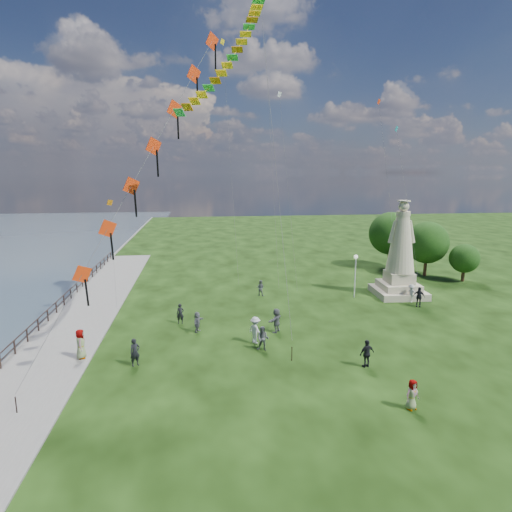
{
  "coord_description": "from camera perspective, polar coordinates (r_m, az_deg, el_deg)",
  "views": [
    {
      "loc": [
        -4.84,
        -20.53,
        11.12
      ],
      "look_at": [
        -1.0,
        8.0,
        5.5
      ],
      "focal_mm": 30.0,
      "sensor_mm": 36.0,
      "label": 1
    }
  ],
  "objects": [
    {
      "name": "statue",
      "position": [
        40.96,
        18.67,
        -0.56
      ],
      "size": [
        4.52,
        4.52,
        8.72
      ],
      "rotation": [
        0.0,
        0.0,
        -0.06
      ],
      "color": "#BFB690",
      "rests_on": "ground"
    },
    {
      "name": "person_3",
      "position": [
        26.18,
        14.56,
        -12.47
      ],
      "size": [
        1.08,
        0.76,
        1.66
      ],
      "primitive_type": "imported",
      "rotation": [
        0.0,
        0.0,
        3.43
      ],
      "color": "black",
      "rests_on": "ground"
    },
    {
      "name": "person_1",
      "position": [
        27.59,
        0.92,
        -10.94
      ],
      "size": [
        0.89,
        0.73,
        1.58
      ],
      "primitive_type": "imported",
      "rotation": [
        0.0,
        0.0,
        -0.39
      ],
      "color": "#595960",
      "rests_on": "ground"
    },
    {
      "name": "person_6",
      "position": [
        32.72,
        -10.06,
        -7.59
      ],
      "size": [
        0.57,
        0.39,
        1.52
      ],
      "primitive_type": "imported",
      "rotation": [
        0.0,
        0.0,
        -0.04
      ],
      "color": "black",
      "rests_on": "ground"
    },
    {
      "name": "person_7",
      "position": [
        39.32,
        0.58,
        -4.28
      ],
      "size": [
        0.83,
        0.69,
        1.46
      ],
      "primitive_type": "imported",
      "rotation": [
        0.0,
        0.0,
        2.71
      ],
      "color": "#595960",
      "rests_on": "ground"
    },
    {
      "name": "person_2",
      "position": [
        28.67,
        -0.08,
        -9.84
      ],
      "size": [
        1.16,
        1.29,
        1.8
      ],
      "primitive_type": "imported",
      "rotation": [
        0.0,
        0.0,
        2.19
      ],
      "color": "silver",
      "rests_on": "ground"
    },
    {
      "name": "person_9",
      "position": [
        38.65,
        20.88,
        -5.12
      ],
      "size": [
        1.11,
        0.93,
        1.69
      ],
      "primitive_type": "imported",
      "rotation": [
        0.0,
        0.0,
        -0.51
      ],
      "color": "black",
      "rests_on": "ground"
    },
    {
      "name": "person_8",
      "position": [
        39.76,
        19.97,
        -4.68
      ],
      "size": [
        1.1,
        1.11,
        1.59
      ],
      "primitive_type": "imported",
      "rotation": [
        0.0,
        0.0,
        -0.8
      ],
      "color": "silver",
      "rests_on": "ground"
    },
    {
      "name": "tree_row",
      "position": [
        51.29,
        19.99,
        2.12
      ],
      "size": [
        8.73,
        11.44,
        6.59
      ],
      "color": "#382314",
      "rests_on": "ground"
    },
    {
      "name": "person_10",
      "position": [
        28.3,
        -22.33,
        -10.97
      ],
      "size": [
        0.65,
        0.95,
        1.82
      ],
      "primitive_type": "imported",
      "rotation": [
        0.0,
        0.0,
        1.7
      ],
      "color": "#595960",
      "rests_on": "ground"
    },
    {
      "name": "person_11",
      "position": [
        30.59,
        2.74,
        -8.55
      ],
      "size": [
        1.55,
        1.69,
        1.74
      ],
      "primitive_type": "imported",
      "rotation": [
        0.0,
        0.0,
        4.04
      ],
      "color": "#595960",
      "rests_on": "ground"
    },
    {
      "name": "small_kites",
      "position": [
        43.65,
        3.73,
        16.5
      ],
      "size": [
        28.83,
        11.54,
        29.09
      ],
      "color": "silver",
      "rests_on": "ground"
    },
    {
      "name": "waterfront",
      "position": [
        33.23,
        -25.78,
        -9.76
      ],
      "size": [
        200.0,
        200.0,
        1.51
      ],
      "color": "#384954",
      "rests_on": "ground"
    },
    {
      "name": "person_5",
      "position": [
        30.91,
        -7.82,
        -8.69
      ],
      "size": [
        1.06,
        1.48,
        1.47
      ],
      "primitive_type": "imported",
      "rotation": [
        0.0,
        0.0,
        1.18
      ],
      "color": "#595960",
      "rests_on": "ground"
    },
    {
      "name": "red_kite_train",
      "position": [
        25.3,
        -13.73,
        13.2
      ],
      "size": [
        10.23,
        9.35,
        19.61
      ],
      "color": "black",
      "rests_on": "ground"
    },
    {
      "name": "lamppost",
      "position": [
        39.35,
        13.12,
        -1.4
      ],
      "size": [
        0.36,
        0.36,
        3.93
      ],
      "color": "silver",
      "rests_on": "ground"
    },
    {
      "name": "person_0",
      "position": [
        26.51,
        -15.83,
        -12.24
      ],
      "size": [
        0.72,
        0.65,
        1.65
      ],
      "primitive_type": "imported",
      "rotation": [
        0.0,
        0.0,
        0.54
      ],
      "color": "black",
      "rests_on": "ground"
    },
    {
      "name": "person_4",
      "position": [
        22.62,
        20.09,
        -16.96
      ],
      "size": [
        0.83,
        0.65,
        1.5
      ],
      "primitive_type": "imported",
      "rotation": [
        0.0,
        0.0,
        0.31
      ],
      "color": "#595960",
      "rests_on": "ground"
    }
  ]
}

